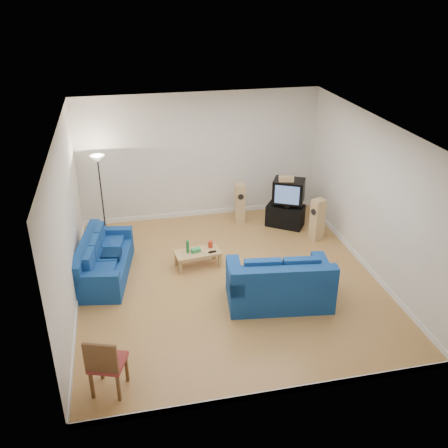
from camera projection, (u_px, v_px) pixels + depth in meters
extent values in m
cube|color=brown|center=(228.00, 280.00, 10.27)|extent=(6.00, 6.50, 0.01)
cube|color=white|center=(229.00, 128.00, 8.86)|extent=(6.00, 6.50, 0.01)
cube|color=white|center=(200.00, 157.00, 12.41)|extent=(6.00, 0.01, 3.20)
cube|color=white|center=(281.00, 308.00, 6.72)|extent=(6.00, 0.01, 3.20)
cube|color=white|center=(66.00, 224.00, 8.99)|extent=(0.01, 6.50, 3.20)
cube|color=white|center=(372.00, 197.00, 10.14)|extent=(0.01, 6.50, 3.20)
cube|color=white|center=(201.00, 213.00, 13.09)|extent=(6.00, 0.02, 0.12)
cube|color=white|center=(276.00, 392.00, 7.41)|extent=(6.00, 0.02, 0.12)
cube|color=white|center=(78.00, 295.00, 9.68)|extent=(0.02, 6.50, 0.12)
cube|color=white|center=(362.00, 262.00, 10.81)|extent=(0.02, 6.50, 0.12)
cube|color=navy|center=(106.00, 267.00, 10.34)|extent=(1.26, 2.24, 0.40)
cube|color=navy|center=(86.00, 251.00, 10.15)|extent=(0.56, 2.12, 0.41)
cube|color=navy|center=(111.00, 233.00, 11.05)|extent=(0.93, 0.36, 0.23)
cube|color=navy|center=(95.00, 279.00, 9.35)|extent=(0.93, 0.36, 0.23)
cube|color=#061936|center=(111.00, 255.00, 10.22)|extent=(0.44, 0.44, 0.12)
cube|color=navy|center=(279.00, 290.00, 9.52)|extent=(2.06, 1.33, 0.48)
cube|color=navy|center=(284.00, 280.00, 8.93)|extent=(1.95, 0.50, 0.49)
cube|color=navy|center=(235.00, 275.00, 9.29)|extent=(0.39, 1.11, 0.27)
cube|color=navy|center=(324.00, 271.00, 9.42)|extent=(0.39, 1.11, 0.27)
cube|color=#061936|center=(278.00, 270.00, 9.52)|extent=(0.51, 0.51, 0.14)
cube|color=tan|center=(198.00, 253.00, 10.64)|extent=(1.02, 0.59, 0.05)
cube|color=tan|center=(181.00, 268.00, 10.43)|extent=(0.07, 0.07, 0.30)
cube|color=tan|center=(176.00, 259.00, 10.75)|extent=(0.07, 0.07, 0.30)
cube|color=tan|center=(220.00, 261.00, 10.68)|extent=(0.07, 0.07, 0.30)
cube|color=tan|center=(214.00, 252.00, 11.01)|extent=(0.07, 0.07, 0.30)
cylinder|color=#197233|center=(188.00, 247.00, 10.54)|extent=(0.07, 0.07, 0.28)
cube|color=green|center=(196.00, 250.00, 10.60)|extent=(0.21, 0.15, 0.08)
cylinder|color=red|center=(210.00, 244.00, 10.78)|extent=(0.13, 0.13, 0.14)
cube|color=black|center=(212.00, 252.00, 10.60)|extent=(0.18, 0.08, 0.02)
cube|color=black|center=(285.00, 216.00, 12.43)|extent=(1.02, 0.92, 0.55)
cube|color=black|center=(286.00, 204.00, 12.30)|extent=(0.51, 0.54, 0.10)
cube|color=black|center=(289.00, 191.00, 12.17)|extent=(0.90, 0.82, 0.57)
cube|color=#374F79|center=(287.00, 195.00, 11.93)|extent=(0.53, 0.29, 0.45)
cube|color=tan|center=(286.00, 179.00, 11.93)|extent=(0.38, 0.23, 0.13)
cube|color=tan|center=(240.00, 203.00, 12.55)|extent=(0.27, 0.32, 1.01)
cylinder|color=black|center=(241.00, 197.00, 12.31)|extent=(0.15, 0.04, 0.15)
cube|color=tan|center=(317.00, 220.00, 11.70)|extent=(0.37, 0.33, 1.00)
cylinder|color=black|center=(314.00, 212.00, 11.51)|extent=(0.08, 0.14, 0.15)
cylinder|color=black|center=(106.00, 232.00, 12.17)|extent=(0.25, 0.25, 0.03)
cylinder|color=black|center=(102.00, 197.00, 11.75)|extent=(0.03, 0.03, 1.85)
cone|color=white|center=(97.00, 159.00, 11.33)|extent=(0.34, 0.34, 0.15)
cube|color=brown|center=(92.00, 385.00, 7.29)|extent=(0.06, 0.06, 0.49)
cube|color=brown|center=(101.00, 366.00, 7.65)|extent=(0.06, 0.06, 0.49)
cube|color=brown|center=(119.00, 387.00, 7.25)|extent=(0.06, 0.06, 0.49)
cube|color=brown|center=(127.00, 368.00, 7.61)|extent=(0.06, 0.06, 0.49)
cube|color=maroon|center=(108.00, 362.00, 7.33)|extent=(0.63, 0.63, 0.07)
cube|color=brown|center=(101.00, 359.00, 7.01)|extent=(0.48, 0.20, 0.49)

